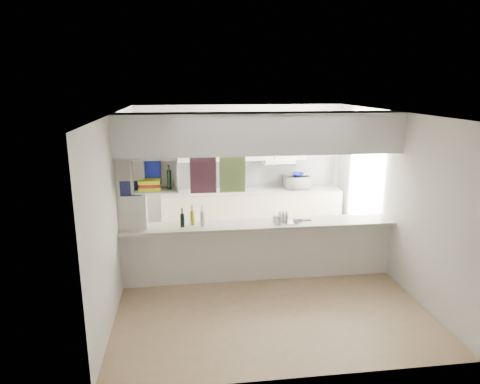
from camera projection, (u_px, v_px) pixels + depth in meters
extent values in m
plane|color=#9E7C5C|center=(259.00, 278.00, 6.80)|extent=(4.80, 4.80, 0.00)
plane|color=white|center=(261.00, 112.00, 6.16)|extent=(4.80, 4.80, 0.00)
plane|color=silver|center=(240.00, 169.00, 8.79)|extent=(4.20, 0.00, 4.20)
plane|color=silver|center=(118.00, 204.00, 6.22)|extent=(0.00, 4.80, 4.80)
plane|color=silver|center=(391.00, 195.00, 6.74)|extent=(0.00, 4.80, 4.80)
cube|color=silver|center=(260.00, 252.00, 6.69)|extent=(4.20, 0.15, 0.88)
cube|color=beige|center=(260.00, 224.00, 6.58)|extent=(4.20, 0.50, 0.04)
cube|color=white|center=(261.00, 133.00, 6.24)|extent=(4.20, 0.50, 0.60)
cube|color=silver|center=(132.00, 204.00, 6.25)|extent=(0.40, 0.18, 2.60)
cube|color=#191E4C|center=(131.00, 189.00, 6.09)|extent=(0.30, 0.01, 0.22)
cube|color=white|center=(132.00, 204.00, 6.15)|extent=(0.30, 0.01, 0.24)
cube|color=#2F1422|center=(203.00, 173.00, 6.50)|extent=(0.40, 0.02, 0.62)
cube|color=#19745E|center=(232.00, 173.00, 6.55)|extent=(0.40, 0.02, 0.62)
cube|color=white|center=(156.00, 191.00, 6.14)|extent=(0.65, 0.35, 0.02)
cube|color=white|center=(154.00, 158.00, 6.03)|extent=(0.65, 0.35, 0.02)
cube|color=white|center=(156.00, 172.00, 6.24)|extent=(0.65, 0.02, 0.50)
cube|color=white|center=(132.00, 175.00, 6.05)|extent=(0.02, 0.35, 0.50)
cube|color=white|center=(177.00, 174.00, 6.12)|extent=(0.02, 0.35, 0.50)
cube|color=#F7FD1C|center=(150.00, 188.00, 6.12)|extent=(0.30, 0.24, 0.05)
cube|color=#AF2517|center=(150.00, 185.00, 6.11)|extent=(0.28, 0.22, 0.05)
cube|color=#F7FD1C|center=(149.00, 181.00, 6.10)|extent=(0.30, 0.24, 0.05)
cube|color=#0D1891|center=(152.00, 173.00, 6.20)|extent=(0.26, 0.02, 0.34)
cylinder|color=black|center=(169.00, 180.00, 6.13)|extent=(0.06, 0.06, 0.28)
cube|color=#EDE7C9|center=(252.00, 212.00, 8.74)|extent=(3.60, 0.60, 0.90)
cube|color=beige|center=(252.00, 191.00, 8.62)|extent=(3.60, 0.63, 0.03)
cube|color=silver|center=(250.00, 173.00, 8.82)|extent=(3.60, 0.03, 0.60)
cube|color=#EDE7C9|center=(241.00, 142.00, 8.48)|extent=(2.62, 0.34, 0.72)
cube|color=white|center=(279.00, 162.00, 8.61)|extent=(0.60, 0.46, 0.12)
cube|color=silver|center=(281.00, 165.00, 8.40)|extent=(0.60, 0.02, 0.05)
imported|color=white|center=(297.00, 182.00, 8.71)|extent=(0.52, 0.38, 0.27)
imported|color=#0D1891|center=(298.00, 174.00, 8.66)|extent=(0.24, 0.24, 0.06)
cube|color=silver|center=(285.00, 222.00, 6.60)|extent=(0.36, 0.27, 0.01)
cylinder|color=white|center=(280.00, 216.00, 6.57)|extent=(0.02, 0.18, 0.18)
cylinder|color=white|center=(283.00, 216.00, 6.57)|extent=(0.02, 0.18, 0.18)
cylinder|color=white|center=(287.00, 216.00, 6.58)|extent=(0.02, 0.18, 0.18)
imported|color=white|center=(276.00, 220.00, 6.54)|extent=(0.13, 0.13, 0.09)
cylinder|color=black|center=(182.00, 221.00, 6.37)|extent=(0.07, 0.07, 0.20)
cylinder|color=black|center=(182.00, 211.00, 6.34)|extent=(0.02, 0.02, 0.09)
cylinder|color=olive|center=(192.00, 218.00, 6.47)|extent=(0.07, 0.07, 0.22)
cylinder|color=olive|center=(192.00, 208.00, 6.43)|extent=(0.02, 0.02, 0.09)
cylinder|color=silver|center=(202.00, 219.00, 6.41)|extent=(0.07, 0.07, 0.23)
cylinder|color=silver|center=(202.00, 208.00, 6.37)|extent=(0.02, 0.02, 0.09)
cylinder|color=silver|center=(284.00, 218.00, 6.72)|extent=(0.13, 0.13, 0.07)
cube|color=silver|center=(298.00, 220.00, 6.65)|extent=(0.13, 0.10, 0.06)
cube|color=black|center=(307.00, 220.00, 6.70)|extent=(0.14, 0.07, 0.01)
cylinder|color=black|center=(209.00, 188.00, 8.54)|extent=(0.10, 0.10, 0.14)
cube|color=brown|center=(227.00, 185.00, 8.61)|extent=(0.12, 0.10, 0.21)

